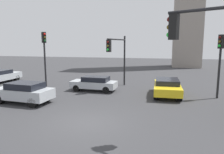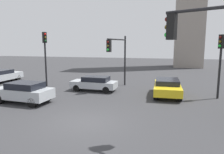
{
  "view_description": "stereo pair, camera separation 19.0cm",
  "coord_description": "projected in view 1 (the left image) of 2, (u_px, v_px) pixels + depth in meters",
  "views": [
    {
      "loc": [
        3.88,
        -9.75,
        3.97
      ],
      "look_at": [
        -0.24,
        6.31,
        1.41
      ],
      "focal_mm": 33.77,
      "sensor_mm": 36.0,
      "label": 1
    },
    {
      "loc": [
        4.07,
        -9.7,
        3.97
      ],
      "look_at": [
        -0.24,
        6.31,
        1.41
      ],
      "focal_mm": 33.77,
      "sensor_mm": 36.0,
      "label": 2
    }
  ],
  "objects": [
    {
      "name": "traffic_light_1",
      "position": [
        216.0,
        47.0,
        7.39
      ],
      "size": [
        3.19,
        1.61,
        5.43
      ],
      "rotation": [
        0.0,
        0.0,
        2.7
      ],
      "color": "black",
      "rests_on": "ground_plane"
    },
    {
      "name": "traffic_light_4",
      "position": [
        44.0,
        49.0,
        19.64
      ],
      "size": [
        0.49,
        0.45,
        5.12
      ],
      "rotation": [
        0.0,
        0.0,
        -0.61
      ],
      "color": "black",
      "rests_on": "ground_plane"
    },
    {
      "name": "traffic_light_2",
      "position": [
        117.0,
        51.0,
        18.78
      ],
      "size": [
        0.92,
        3.78,
        4.79
      ],
      "rotation": [
        0.0,
        0.0,
        -1.76
      ],
      "color": "black",
      "rests_on": "ground_plane"
    },
    {
      "name": "car_7",
      "position": [
        167.0,
        87.0,
        16.52
      ],
      "size": [
        2.14,
        4.37,
        1.28
      ],
      "rotation": [
        0.0,
        0.0,
        -1.53
      ],
      "color": "yellow",
      "rests_on": "ground_plane"
    },
    {
      "name": "car_4",
      "position": [
        24.0,
        92.0,
        14.39
      ],
      "size": [
        4.06,
        2.03,
        1.43
      ],
      "rotation": [
        0.0,
        0.0,
        3.08
      ],
      "color": "#ADB2B7",
      "rests_on": "ground_plane"
    },
    {
      "name": "car_0",
      "position": [
        94.0,
        83.0,
        18.16
      ],
      "size": [
        3.94,
        1.64,
        1.27
      ],
      "rotation": [
        0.0,
        0.0,
        3.12
      ],
      "color": "#ADB2B7",
      "rests_on": "ground_plane"
    },
    {
      "name": "ground_plane",
      "position": [
        86.0,
        122.0,
        10.89
      ],
      "size": [
        105.46,
        105.46,
        0.0
      ],
      "primitive_type": "plane",
      "color": "#38383A"
    },
    {
      "name": "traffic_light_3",
      "position": [
        220.0,
        54.0,
        15.25
      ],
      "size": [
        0.47,
        0.46,
        4.68
      ],
      "rotation": [
        0.0,
        0.0,
        -2.38
      ],
      "color": "black",
      "rests_on": "ground_plane"
    }
  ]
}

